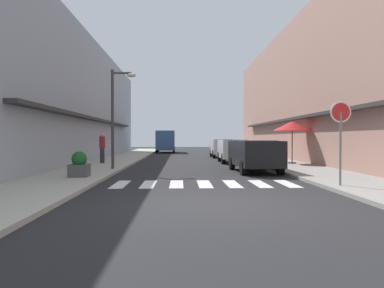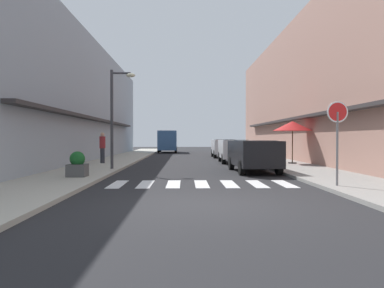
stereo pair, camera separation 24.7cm
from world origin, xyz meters
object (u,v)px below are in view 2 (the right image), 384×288
at_px(parked_car_mid, 234,148).
at_px(cafe_umbrella, 292,126).
at_px(delivery_van, 168,140).
at_px(parked_car_far, 224,146).
at_px(planter_corner, 77,165).
at_px(round_street_sign, 337,121).
at_px(street_lamp, 116,107).
at_px(pedestrian_walking_near, 102,147).
at_px(parked_car_near, 253,152).

bearing_deg(parked_car_mid, cafe_umbrella, -38.74).
distance_m(delivery_van, cafe_umbrella, 21.16).
bearing_deg(cafe_umbrella, parked_car_far, 108.43).
relative_size(delivery_van, planter_corner, 5.70).
height_order(round_street_sign, street_lamp, street_lamp).
height_order(street_lamp, planter_corner, street_lamp).
height_order(street_lamp, pedestrian_walking_near, street_lamp).
distance_m(parked_car_mid, parked_car_far, 6.65).
bearing_deg(cafe_umbrella, pedestrian_walking_near, 177.30).
xyz_separation_m(parked_car_mid, pedestrian_walking_near, (-7.95, -1.91, 0.15)).
xyz_separation_m(cafe_umbrella, pedestrian_walking_near, (-10.98, 0.52, -1.19)).
bearing_deg(cafe_umbrella, street_lamp, -159.87).
distance_m(parked_car_far, street_lamp, 14.25).
distance_m(parked_car_near, parked_car_far, 13.33).
bearing_deg(parked_car_mid, street_lamp, -137.48).
distance_m(parked_car_far, delivery_van, 11.63).
xyz_separation_m(parked_car_mid, parked_car_far, (0.00, 6.65, -0.00)).
xyz_separation_m(parked_car_near, parked_car_far, (0.00, 13.33, -0.00)).
height_order(parked_car_mid, parked_car_far, same).
bearing_deg(cafe_umbrella, planter_corner, -144.98).
distance_m(parked_car_near, street_lamp, 6.81).
relative_size(street_lamp, pedestrian_walking_near, 2.63).
xyz_separation_m(round_street_sign, cafe_umbrella, (1.52, 10.07, 0.17)).
bearing_deg(planter_corner, parked_car_near, 22.09).
height_order(round_street_sign, cafe_umbrella, round_street_sign).
relative_size(parked_car_near, round_street_sign, 1.69).
bearing_deg(cafe_umbrella, parked_car_near, -125.45).
bearing_deg(round_street_sign, parked_car_near, 104.52).
relative_size(parked_car_near, parked_car_far, 1.10).
distance_m(parked_car_mid, planter_corner, 12.02).
bearing_deg(planter_corner, pedestrian_walking_near, 95.42).
bearing_deg(street_lamp, parked_car_near, -6.97).
relative_size(delivery_van, cafe_umbrella, 2.24).
distance_m(parked_car_near, pedestrian_walking_near, 9.27).
distance_m(parked_car_near, delivery_van, 24.33).
bearing_deg(pedestrian_walking_near, planter_corner, 141.02).
xyz_separation_m(parked_car_far, planter_corner, (-7.22, -16.26, -0.37)).
bearing_deg(planter_corner, cafe_umbrella, 35.02).
relative_size(round_street_sign, planter_corner, 2.71).
bearing_deg(parked_car_far, delivery_van, 115.61).
distance_m(cafe_umbrella, pedestrian_walking_near, 11.05).
relative_size(delivery_van, pedestrian_walking_near, 3.03).
relative_size(parked_car_near, cafe_umbrella, 1.80).
xyz_separation_m(parked_car_far, cafe_umbrella, (3.03, -9.08, 1.34)).
relative_size(cafe_umbrella, planter_corner, 2.55).
xyz_separation_m(round_street_sign, pedestrian_walking_near, (-9.46, 10.59, -1.02)).
bearing_deg(cafe_umbrella, round_street_sign, -98.57).
relative_size(street_lamp, planter_corner, 4.94).
xyz_separation_m(parked_car_far, delivery_van, (-5.02, 10.48, 0.49)).
xyz_separation_m(parked_car_near, planter_corner, (-7.22, -2.93, -0.37)).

